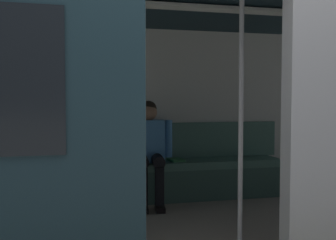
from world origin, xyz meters
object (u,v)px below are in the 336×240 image
at_px(grab_pole_door, 143,125).
at_px(book, 176,160).
at_px(person_seated, 149,145).
at_px(handbag, 116,156).
at_px(bench_seat, 149,172).
at_px(train_car, 164,70).
at_px(grab_pole_far, 241,122).

bearing_deg(grab_pole_door, book, -110.11).
distance_m(person_seated, grab_pole_door, 1.93).
height_order(person_seated, handbag, person_seated).
bearing_deg(book, grab_pole_door, 58.44).
bearing_deg(handbag, person_seated, 163.14).
bearing_deg(bench_seat, person_seated, 84.84).
xyz_separation_m(train_car, person_seated, (-0.04, -1.02, -0.78)).
relative_size(train_car, grab_pole_far, 3.09).
bearing_deg(grab_pole_door, handbag, -89.80).
height_order(train_car, grab_pole_far, train_car).
bearing_deg(train_car, book, -109.29).
relative_size(train_car, book, 29.09).
distance_m(person_seated, grab_pole_far, 1.80).
distance_m(bench_seat, handbag, 0.43).
relative_size(handbag, grab_pole_door, 0.13).
bearing_deg(person_seated, handbag, -16.86).
xyz_separation_m(bench_seat, handbag, (0.38, -0.06, 0.19)).
distance_m(bench_seat, grab_pole_far, 1.94).
bearing_deg(bench_seat, train_car, 87.35).
xyz_separation_m(train_car, handbag, (0.33, -1.13, -0.91)).
bearing_deg(grab_pole_far, train_car, -59.09).
xyz_separation_m(train_car, bench_seat, (-0.05, -1.07, -1.11)).
bearing_deg(grab_pole_door, grab_pole_far, -169.98).
bearing_deg(person_seated, bench_seat, -95.16).
distance_m(handbag, grab_pole_far, 2.05).
xyz_separation_m(person_seated, grab_pole_far, (-0.38, 1.73, 0.35)).
bearing_deg(handbag, train_car, 106.46).
bearing_deg(train_car, bench_seat, -92.65).
bearing_deg(grab_pole_far, grab_pole_door, 10.02).
distance_m(train_car, bench_seat, 1.54).
height_order(grab_pole_door, grab_pole_far, same).
bearing_deg(train_car, grab_pole_far, 120.91).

